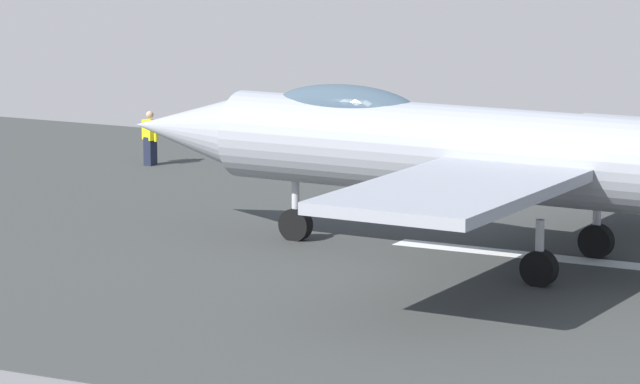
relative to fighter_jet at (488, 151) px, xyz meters
name	(u,v)px	position (x,y,z in m)	size (l,w,h in m)	color
ground_plane	(577,261)	(-1.71, -1.05, -2.47)	(400.00, 400.00, 0.00)	slate
runway_strip	(578,261)	(-1.73, -1.05, -2.46)	(240.00, 26.00, 0.02)	#3B3D3B
fighter_jet	(488,151)	(0.00, 0.00, 0.00)	(17.25, 14.38, 5.67)	#999CA5
crew_person	(150,138)	(13.63, -7.70, -1.67)	(0.65, 0.44, 1.59)	#1E2338
marker_cone_mid	(455,144)	(6.79, -13.88, -2.19)	(0.44, 0.44, 0.55)	orange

